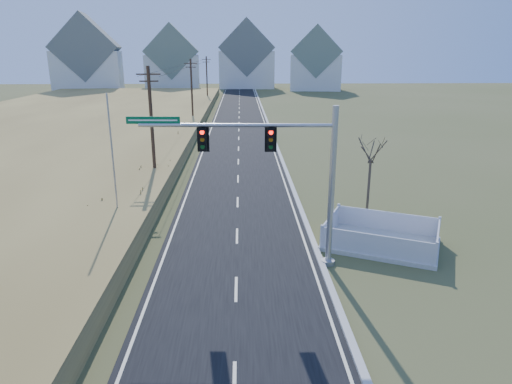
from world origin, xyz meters
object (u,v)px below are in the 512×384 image
(bare_tree, at_px, (372,149))
(fence_enclosure, at_px, (381,241))
(traffic_signal_mast, at_px, (291,172))
(open_sign, at_px, (325,244))
(flagpole, at_px, (114,177))

(bare_tree, bearing_deg, fence_enclosure, -96.71)
(traffic_signal_mast, xyz_separation_m, fence_enclosure, (5.14, 2.01, -4.43))
(open_sign, height_order, flagpole, flagpole)
(traffic_signal_mast, relative_size, bare_tree, 1.84)
(open_sign, distance_m, bare_tree, 7.72)
(flagpole, xyz_separation_m, bare_tree, (15.33, 1.92, 1.13))
(traffic_signal_mast, relative_size, open_sign, 13.98)
(open_sign, xyz_separation_m, bare_tree, (3.71, 5.54, 3.89))
(traffic_signal_mast, xyz_separation_m, bare_tree, (5.73, 7.03, -0.43))
(fence_enclosure, relative_size, flagpole, 0.89)
(traffic_signal_mast, bearing_deg, fence_enclosure, 23.90)
(traffic_signal_mast, distance_m, bare_tree, 9.08)
(flagpole, height_order, bare_tree, flagpole)
(traffic_signal_mast, bearing_deg, open_sign, 38.88)
(traffic_signal_mast, height_order, bare_tree, traffic_signal_mast)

